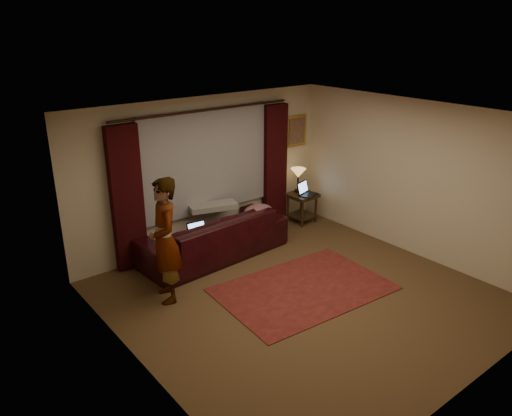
{
  "coord_description": "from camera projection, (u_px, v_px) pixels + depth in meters",
  "views": [
    {
      "loc": [
        -4.45,
        -4.51,
        3.77
      ],
      "look_at": [
        0.1,
        1.2,
        1.0
      ],
      "focal_mm": 35.0,
      "sensor_mm": 36.0,
      "label": 1
    }
  ],
  "objects": [
    {
      "name": "ceiling",
      "position": [
        309.0,
        118.0,
        6.31
      ],
      "size": [
        5.0,
        5.0,
        0.02
      ],
      "primitive_type": "cube",
      "color": "silver",
      "rests_on": "ground"
    },
    {
      "name": "wall_front",
      "position": [
        480.0,
        285.0,
        4.94
      ],
      "size": [
        5.0,
        0.02,
        2.6
      ],
      "primitive_type": "cube",
      "color": "beige",
      "rests_on": "ground"
    },
    {
      "name": "throw_blanket",
      "position": [
        212.0,
        191.0,
        8.48
      ],
      "size": [
        0.88,
        0.55,
        0.1
      ],
      "primitive_type": "cube",
      "rotation": [
        0.0,
        0.0,
        -0.29
      ],
      "color": "gray",
      "rests_on": "sofa"
    },
    {
      "name": "end_table",
      "position": [
        302.0,
        208.0,
        9.82
      ],
      "size": [
        0.54,
        0.54,
        0.59
      ],
      "primitive_type": "cube",
      "rotation": [
        0.0,
        0.0,
        0.06
      ],
      "color": "black",
      "rests_on": "floor"
    },
    {
      "name": "wall_back",
      "position": [
        205.0,
        172.0,
        8.6
      ],
      "size": [
        5.0,
        0.02,
        2.6
      ],
      "primitive_type": "cube",
      "color": "beige",
      "rests_on": "ground"
    },
    {
      "name": "floor",
      "position": [
        302.0,
        297.0,
        7.23
      ],
      "size": [
        5.0,
        5.0,
        0.01
      ],
      "primitive_type": "cube",
      "color": "brown",
      "rests_on": "ground"
    },
    {
      "name": "curtain_rod",
      "position": [
        206.0,
        110.0,
        8.13
      ],
      "size": [
        0.04,
        0.04,
        3.4
      ],
      "primitive_type": "cylinder",
      "color": "black",
      "rests_on": "wall_back"
    },
    {
      "name": "tiffany_lamp",
      "position": [
        298.0,
        180.0,
        9.75
      ],
      "size": [
        0.34,
        0.34,
        0.47
      ],
      "primitive_type": null,
      "rotation": [
        0.0,
        0.0,
        0.16
      ],
      "color": "olive",
      "rests_on": "end_table"
    },
    {
      "name": "laptop_table",
      "position": [
        308.0,
        189.0,
        9.59
      ],
      "size": [
        0.45,
        0.47,
        0.26
      ],
      "primitive_type": null,
      "rotation": [
        0.0,
        0.0,
        0.31
      ],
      "color": "black",
      "rests_on": "end_table"
    },
    {
      "name": "laptop_sofa",
      "position": [
        199.0,
        231.0,
        7.89
      ],
      "size": [
        0.35,
        0.38,
        0.23
      ],
      "primitive_type": null,
      "rotation": [
        0.0,
        0.0,
        -0.11
      ],
      "color": "black",
      "rests_on": "sofa"
    },
    {
      "name": "area_rug",
      "position": [
        303.0,
        289.0,
        7.43
      ],
      "size": [
        2.6,
        1.83,
        0.01
      ],
      "primitive_type": "cube",
      "rotation": [
        0.0,
        0.0,
        -0.07
      ],
      "color": "maroon",
      "rests_on": "floor"
    },
    {
      "name": "wall_right",
      "position": [
        415.0,
        179.0,
        8.22
      ],
      "size": [
        0.02,
        5.0,
        2.6
      ],
      "primitive_type": "cube",
      "color": "beige",
      "rests_on": "ground"
    },
    {
      "name": "drape_left",
      "position": [
        127.0,
        199.0,
        7.69
      ],
      "size": [
        0.5,
        0.14,
        2.3
      ],
      "primitive_type": "cube",
      "color": "black",
      "rests_on": "floor"
    },
    {
      "name": "person",
      "position": [
        165.0,
        241.0,
        6.89
      ],
      "size": [
        0.66,
        0.66,
        1.81
      ],
      "primitive_type": "imported",
      "rotation": [
        0.0,
        0.0,
        -1.86
      ],
      "color": "gray",
      "rests_on": "floor"
    },
    {
      "name": "clothing_pile",
      "position": [
        258.0,
        212.0,
        8.68
      ],
      "size": [
        0.64,
        0.55,
        0.23
      ],
      "primitive_type": "ellipsoid",
      "rotation": [
        0.0,
        0.0,
        -0.28
      ],
      "color": "#81535D",
      "rests_on": "sofa"
    },
    {
      "name": "wall_left",
      "position": [
        135.0,
        267.0,
        5.31
      ],
      "size": [
        0.02,
        5.0,
        2.6
      ],
      "primitive_type": "cube",
      "color": "beige",
      "rests_on": "ground"
    },
    {
      "name": "sofa",
      "position": [
        214.0,
        228.0,
        8.31
      ],
      "size": [
        2.61,
        1.25,
        1.03
      ],
      "primitive_type": "imported",
      "rotation": [
        0.0,
        0.0,
        3.2
      ],
      "color": "black",
      "rests_on": "floor"
    },
    {
      "name": "sheer_curtain",
      "position": [
        206.0,
        162.0,
        8.48
      ],
      "size": [
        2.5,
        0.05,
        1.8
      ],
      "primitive_type": "cube",
      "color": "#95949B",
      "rests_on": "wall_back"
    },
    {
      "name": "drape_right",
      "position": [
        275.0,
        165.0,
        9.43
      ],
      "size": [
        0.5,
        0.14,
        2.3
      ],
      "primitive_type": "cube",
      "color": "black",
      "rests_on": "floor"
    },
    {
      "name": "picture_frame",
      "position": [
        296.0,
        131.0,
        9.64
      ],
      "size": [
        0.5,
        0.04,
        0.6
      ],
      "primitive_type": "cube",
      "color": "gold",
      "rests_on": "wall_back"
    }
  ]
}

